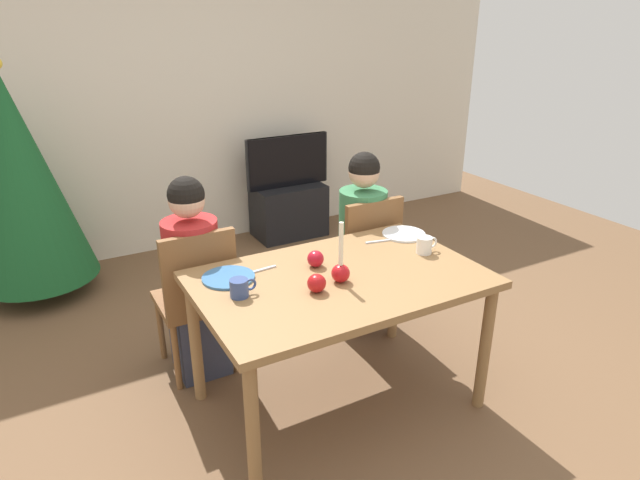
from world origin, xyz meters
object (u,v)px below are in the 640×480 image
tv (288,161)px  christmas_tree (21,180)px  person_right_child (362,244)px  mug_left (240,288)px  plate_right (404,234)px  dining_table (340,291)px  plate_left (228,277)px  chair_right (364,254)px  candle_centerpiece (341,270)px  tv_stand (289,211)px  apple_by_left_plate (317,283)px  apple_near_candle (316,259)px  person_left_child (194,282)px  mug_right (425,245)px  chair_left (197,294)px

tv → christmas_tree: bearing=-175.7°
person_right_child → tv: bearing=80.4°
mug_left → tv: bearing=59.4°
christmas_tree → plate_right: size_ratio=6.76×
dining_table → plate_left: size_ratio=5.46×
chair_right → tv: (0.28, 1.69, 0.20)m
candle_centerpiece → person_right_child: bearing=50.1°
candle_centerpiece → plate_right: size_ratio=1.22×
tv_stand → apple_by_left_plate: 2.65m
candle_centerpiece → apple_near_candle: (-0.02, 0.21, -0.02)m
christmas_tree → person_left_child: bearing=-63.7°
tv_stand → apple_near_candle: bearing=-112.4°
plate_left → mug_left: (-0.02, -0.20, 0.04)m
apple_near_candle → apple_by_left_plate: apple_by_left_plate is taller
dining_table → chair_right: (0.55, 0.61, -0.15)m
apple_near_candle → candle_centerpiece: bearing=-83.9°
tv → apple_by_left_plate: (-1.01, -2.39, 0.08)m
dining_table → person_left_child: bearing=130.6°
tv_stand → christmas_tree: bearing=-175.7°
tv_stand → plate_right: size_ratio=2.56×
tv_stand → mug_right: mug_right is taller
person_right_child → chair_right: bearing=-90.0°
chair_left → plate_right: (1.15, -0.32, 0.24)m
chair_left → mug_left: bearing=-85.2°
plate_right → apple_by_left_plate: (-0.78, -0.37, 0.04)m
mug_right → tv: bearing=82.8°
christmas_tree → plate_right: 2.65m
plate_left → mug_right: 1.05m
dining_table → christmas_tree: 2.51m
person_left_child → apple_near_candle: size_ratio=13.71×
tv_stand → mug_left: size_ratio=5.04×
dining_table → tv: 2.45m
chair_left → apple_near_candle: chair_left is taller
dining_table → mug_left: size_ratio=11.02×
tv → plate_left: tv is taller
chair_left → mug_left: chair_left is taller
mug_left → plate_right: bearing=12.3°
person_right_child → tv_stand: person_right_child is taller
plate_left → apple_near_candle: size_ratio=3.00×
chair_right → christmas_tree: (-1.84, 1.53, 0.36)m
christmas_tree → mug_right: size_ratio=13.31×
christmas_tree → plate_left: bearing=-67.1°
chair_left → christmas_tree: bearing=115.8°
plate_left → plate_right: bearing=2.3°
dining_table → apple_by_left_plate: 0.23m
mug_left → plate_left: bearing=85.5°
tv → christmas_tree: size_ratio=0.47×
tv_stand → mug_right: 2.36m
dining_table → apple_by_left_plate: size_ratio=15.82×
tv_stand → mug_left: bearing=-120.6°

